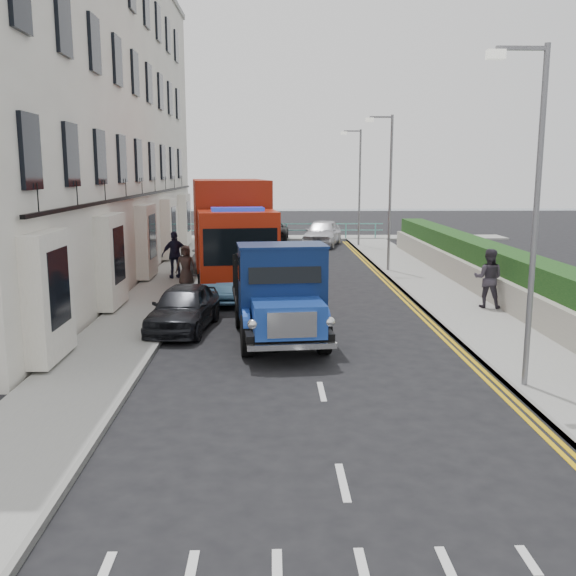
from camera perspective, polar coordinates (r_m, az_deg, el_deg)
The scene contains 21 objects.
ground at distance 15.57m, azimuth 2.43°, elevation -6.72°, with size 120.00×120.00×0.00m, color black.
pavement_west at distance 24.62m, azimuth -11.21°, elevation -0.40°, with size 2.40×38.00×0.12m, color gray.
pavement_east at distance 25.08m, azimuth 13.16°, elevation -0.27°, with size 2.60×38.00×0.12m, color gray.
promenade at distance 44.09m, azimuth -0.16°, elevation 4.49°, with size 30.00×2.50×0.12m, color gray.
sea_plane at distance 74.99m, azimuth -0.73°, elevation 6.86°, with size 120.00×120.00×0.00m, color slate.
terrace_west at distance 29.20m, azimuth -18.94°, elevation 14.92°, with size 6.31×30.20×14.25m.
garden_east at distance 25.50m, azimuth 17.40°, elevation 1.61°, with size 1.45×28.00×1.75m.
seafront_railing at distance 43.24m, azimuth -0.13°, elevation 5.07°, with size 13.00×0.08×1.11m.
lamp_near at distance 13.88m, azimuth 20.79°, elevation 7.33°, with size 1.23×0.18×7.00m.
lamp_mid at distance 29.32m, azimuth 8.85°, elevation 9.12°, with size 1.23×0.18×7.00m.
lamp_far at distance 39.20m, azimuth 6.22°, elevation 9.46°, with size 1.23×0.18×7.00m.
bedford_lorry at distance 16.87m, azimuth -0.61°, elevation -1.06°, with size 2.74×5.83×2.67m.
red_lorry at distance 25.38m, azimuth -5.08°, elevation 5.08°, with size 3.77×8.36×4.23m.
parked_car_front at distance 18.86m, azimuth -9.26°, elevation -1.71°, with size 1.58×3.92×1.34m, color black.
parked_car_mid at distance 23.36m, azimuth -5.31°, elevation 1.00°, with size 1.67×4.78×1.58m, color teal.
parked_car_rear at distance 29.90m, azimuth -6.42°, elevation 2.91°, with size 2.03×5.01×1.45m, color #B9B8BD.
seafront_car_left at distance 42.02m, azimuth -1.60°, elevation 5.06°, with size 2.30×4.99×1.39m, color black.
seafront_car_right at distance 39.78m, azimuth 3.07°, elevation 4.92°, with size 1.92×4.77×1.62m, color silver.
pedestrian_east_far at distance 22.09m, azimuth 17.38°, elevation 0.84°, with size 0.95×0.74×1.95m, color #37313C.
pedestrian_west_near at distance 27.36m, azimuth -9.99°, elevation 2.93°, with size 1.15×0.48×1.97m, color #1D1D34.
pedestrian_west_far at distance 25.46m, azimuth -9.08°, elevation 1.99°, with size 0.78×0.51×1.60m, color #3D2F2B.
Camera 1 is at (-1.05, -14.84, 4.57)m, focal length 40.00 mm.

